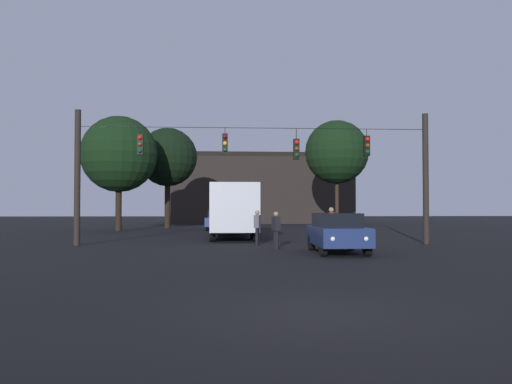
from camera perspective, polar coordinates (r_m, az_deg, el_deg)
ground_plane at (r=33.34m, az=-0.95°, el=-4.67°), size 168.00×168.00×0.00m
overhead_signal_span at (r=25.27m, az=-0.01°, el=2.52°), size 16.61×0.44×6.24m
city_bus at (r=31.95m, az=-2.54°, el=-1.45°), size 2.62×11.02×3.00m
car_near_right at (r=20.91m, az=8.56°, el=-4.20°), size 1.88×4.37×1.52m
car_far_left at (r=42.07m, az=-3.80°, el=-2.97°), size 2.30×4.49×1.52m
pedestrian_crossing_left at (r=22.75m, az=2.13°, el=-3.82°), size 0.36×0.42×1.56m
pedestrian_crossing_center at (r=25.07m, az=0.13°, el=-3.56°), size 0.35×0.42×1.61m
pedestrian_crossing_right at (r=25.21m, az=7.95°, el=-3.32°), size 0.27×0.38×1.75m
corner_building at (r=63.20m, az=0.58°, el=0.32°), size 20.37×8.16×7.94m
tree_left_silhouette at (r=42.42m, az=-14.26°, el=3.88°), size 5.79×5.79×8.73m
tree_behind_building at (r=46.91m, az=-9.30°, el=3.62°), size 5.02×5.02×8.60m
tree_right_far at (r=49.60m, az=8.51°, el=4.17°), size 5.76×5.76×9.69m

